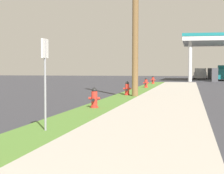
% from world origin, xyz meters
% --- Properties ---
extents(fire_hydrant_second, '(0.42, 0.38, 0.74)m').
position_xyz_m(fire_hydrant_second, '(0.64, 12.18, 0.45)').
color(fire_hydrant_second, red).
rests_on(fire_hydrant_second, grass_verge).
extents(fire_hydrant_third, '(0.42, 0.37, 0.74)m').
position_xyz_m(fire_hydrant_third, '(0.72, 19.15, 0.45)').
color(fire_hydrant_third, red).
rests_on(fire_hydrant_third, grass_verge).
extents(fire_hydrant_fourth, '(0.42, 0.37, 0.74)m').
position_xyz_m(fire_hydrant_fourth, '(0.77, 27.73, 0.45)').
color(fire_hydrant_fourth, red).
rests_on(fire_hydrant_fourth, grass_verge).
extents(fire_hydrant_fifth, '(0.42, 0.38, 0.74)m').
position_xyz_m(fire_hydrant_fifth, '(0.59, 35.16, 0.45)').
color(fire_hydrant_fifth, red).
rests_on(fire_hydrant_fifth, grass_verge).
extents(utility_pole_midground, '(0.50, 1.38, 9.30)m').
position_xyz_m(utility_pole_midground, '(1.27, 18.43, 4.85)').
color(utility_pole_midground, brown).
rests_on(utility_pole_midground, grass_verge).
extents(street_sign_post, '(0.05, 0.36, 2.12)m').
position_xyz_m(street_sign_post, '(0.80, 6.87, 1.63)').
color(street_sign_post, gray).
rests_on(street_sign_post, grass_verge).
extents(car_silver_by_near_pump, '(2.10, 4.57, 1.57)m').
position_xyz_m(car_silver_by_near_pump, '(5.45, 57.81, 0.72)').
color(car_silver_by_near_pump, '#BCBCC1').
rests_on(car_silver_by_near_pump, ground).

